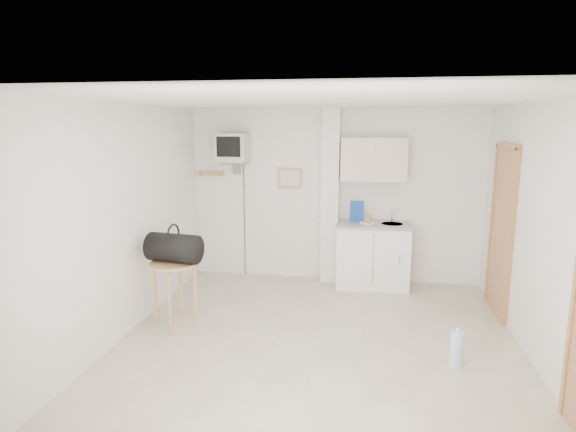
% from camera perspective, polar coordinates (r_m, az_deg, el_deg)
% --- Properties ---
extents(ground, '(4.50, 4.50, 0.00)m').
position_cam_1_polar(ground, '(5.25, 3.50, -14.92)').
color(ground, '#B8AC93').
rests_on(ground, ground).
extents(room_envelope, '(4.24, 4.54, 2.55)m').
position_cam_1_polar(room_envelope, '(4.86, 6.64, 1.98)').
color(room_envelope, white).
rests_on(room_envelope, ground).
extents(kitchenette, '(1.03, 0.58, 2.10)m').
position_cam_1_polar(kitchenette, '(6.87, 10.06, -1.73)').
color(kitchenette, white).
rests_on(kitchenette, ground).
extents(crt_television, '(0.44, 0.45, 2.15)m').
position_cam_1_polar(crt_television, '(7.00, -6.57, 7.95)').
color(crt_television, slate).
rests_on(crt_television, ground).
extents(round_table, '(0.54, 0.54, 0.75)m').
position_cam_1_polar(round_table, '(5.61, -13.32, -6.61)').
color(round_table, tan).
rests_on(round_table, ground).
extents(duffel_bag, '(0.64, 0.42, 0.44)m').
position_cam_1_polar(duffel_bag, '(5.53, -13.37, -3.67)').
color(duffel_bag, black).
rests_on(duffel_bag, round_table).
extents(water_bottle, '(0.13, 0.13, 0.38)m').
position_cam_1_polar(water_bottle, '(5.02, 19.31, -14.64)').
color(water_bottle, '#B4CCEF').
rests_on(water_bottle, ground).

